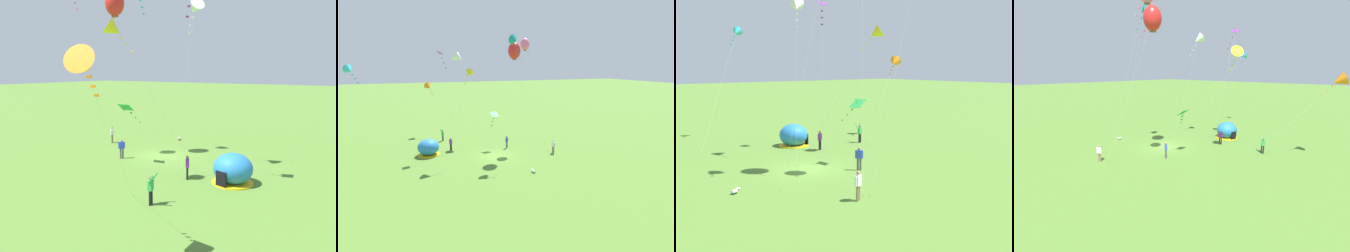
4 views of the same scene
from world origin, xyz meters
The scene contains 12 objects.
ground_plane centered at (0.00, 0.00, 0.00)m, with size 300.00×300.00×0.00m, color #517A2D.
popup_tent centered at (-8.07, 3.53, 1.00)m, with size 2.81×2.81×2.10m.
toddler_crawling centered at (2.08, -6.40, 0.18)m, with size 0.32×0.55×0.32m.
person_watching_sky centered at (7.46, -1.48, 0.96)m, with size 0.36×0.56×1.72m.
person_far_back centered at (-5.51, 9.51, 1.00)m, with size 0.55×0.68×1.89m.
person_strolling centered at (2.48, 2.76, 0.96)m, with size 0.45×0.44×1.72m.
person_near_tent centered at (-5.06, 4.47, 0.96)m, with size 0.39×0.53×1.72m.
kite_white centered at (-4.01, 1.68, 12.16)m, with size 3.52×2.70×12.91m.
kite_red centered at (3.32, 2.24, 13.19)m, with size 4.54×3.82×14.29m.
kite_green centered at (0.96, 3.70, 4.54)m, with size 2.64×3.21×5.06m.
kite_yellow centered at (-1.53, 7.86, 10.18)m, with size 4.88×5.28×10.92m.
kite_orange centered at (-6.67, 15.27, 7.86)m, with size 3.69×7.10×8.60m.
Camera 1 is at (-15.95, 23.95, 7.68)m, focal length 35.00 mm.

